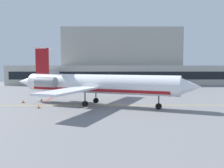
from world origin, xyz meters
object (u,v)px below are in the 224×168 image
baggage_tug (178,86)px  pushback_tractor (144,89)px  regional_jet (95,84)px  fuel_tank (79,83)px

baggage_tug → pushback_tractor: size_ratio=1.01×
regional_jet → baggage_tug: 31.47m
regional_jet → pushback_tractor: (10.30, 15.93, -2.41)m
regional_jet → baggage_tug: (20.43, 23.82, -2.38)m
fuel_tank → pushback_tractor: bearing=-34.6°
regional_jet → pushback_tractor: size_ratio=7.41×
baggage_tug → pushback_tractor: (-10.13, -7.89, -0.03)m
baggage_tug → fuel_tank: fuel_tank is taller
regional_jet → pushback_tractor: bearing=57.1°
baggage_tug → fuel_tank: (-26.53, 3.42, 0.55)m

